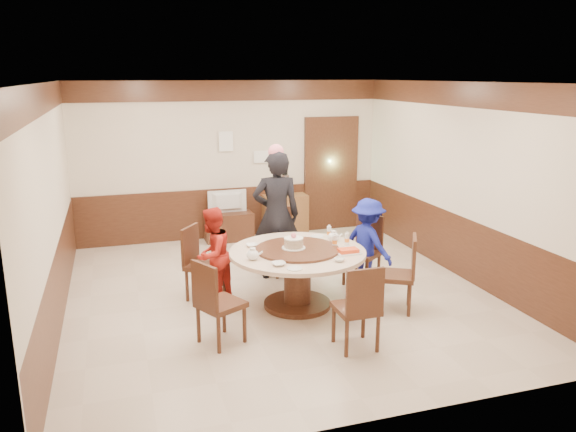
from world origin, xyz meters
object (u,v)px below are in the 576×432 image
object	(u,v)px
television	(228,202)
person_standing	(276,215)
person_blue	(368,243)
person_red	(212,255)
side_cabinet	(285,215)
banquet_table	(297,267)
tv_stand	(229,226)
shrimp_platter	(348,251)
birthday_cake	(294,243)
thermos	(285,185)

from	to	relation	value
television	person_standing	bearing A→B (deg)	97.49
person_standing	person_blue	xyz separation A→B (m)	(1.10, -0.74, -0.30)
person_red	side_cabinet	distance (m)	3.27
banquet_table	side_cabinet	distance (m)	3.35
person_red	tv_stand	bearing A→B (deg)	-154.70
shrimp_platter	television	distance (m)	3.61
side_cabinet	person_blue	bearing A→B (deg)	-83.50
person_blue	shrimp_platter	world-z (taller)	person_blue
tv_stand	television	world-z (taller)	television
person_standing	person_red	world-z (taller)	person_standing
birthday_cake	shrimp_platter	xyz separation A→B (m)	(0.60, -0.32, -0.07)
television	side_cabinet	xyz separation A→B (m)	(1.07, 0.03, -0.32)
person_red	birthday_cake	bearing A→B (deg)	101.91
birthday_cake	thermos	xyz separation A→B (m)	(0.87, 3.22, 0.09)
person_standing	tv_stand	size ratio (longest dim) A/B	2.20
television	thermos	xyz separation A→B (m)	(1.07, 0.03, 0.24)
banquet_table	shrimp_platter	bearing A→B (deg)	-28.84
banquet_table	person_red	bearing A→B (deg)	151.43
tv_stand	side_cabinet	xyz separation A→B (m)	(1.07, 0.03, 0.12)
tv_stand	thermos	bearing A→B (deg)	1.61
person_standing	birthday_cake	xyz separation A→B (m)	(-0.10, -1.11, -0.08)
television	thermos	world-z (taller)	thermos
person_red	thermos	distance (m)	3.27
birthday_cake	thermos	distance (m)	3.34
person_blue	thermos	bearing A→B (deg)	-15.56
person_blue	thermos	xyz separation A→B (m)	(-0.33, 2.85, 0.31)
thermos	side_cabinet	bearing A→B (deg)	0.00
person_blue	birthday_cake	world-z (taller)	person_blue
birthday_cake	tv_stand	bearing A→B (deg)	93.46
shrimp_platter	television	size ratio (longest dim) A/B	0.43
shrimp_platter	banquet_table	bearing A→B (deg)	151.16
banquet_table	tv_stand	distance (m)	3.23
birthday_cake	side_cabinet	distance (m)	3.37
shrimp_platter	person_red	bearing A→B (deg)	151.33
person_standing	shrimp_platter	bearing A→B (deg)	119.24
person_red	shrimp_platter	distance (m)	1.77
television	side_cabinet	distance (m)	1.12
tv_stand	thermos	xyz separation A→B (m)	(1.07, 0.03, 0.69)
banquet_table	tv_stand	world-z (taller)	banquet_table
person_standing	shrimp_platter	world-z (taller)	person_standing
person_blue	television	xyz separation A→B (m)	(-1.39, 2.82, 0.07)
person_blue	tv_stand	world-z (taller)	person_blue
person_blue	thermos	world-z (taller)	person_blue
person_standing	side_cabinet	bearing A→B (deg)	-100.41
person_blue	thermos	distance (m)	2.89
thermos	shrimp_platter	bearing A→B (deg)	-94.38
thermos	person_blue	bearing A→B (deg)	-83.46
banquet_table	person_red	distance (m)	1.13
banquet_table	thermos	xyz separation A→B (m)	(0.83, 3.24, 0.41)
person_standing	thermos	world-z (taller)	person_standing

